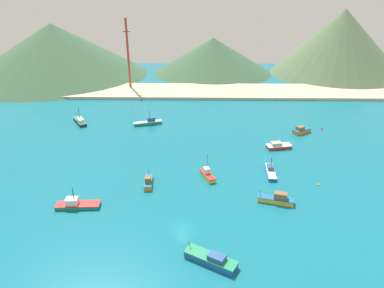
% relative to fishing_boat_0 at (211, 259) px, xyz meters
% --- Properties ---
extents(ground, '(260.00, 280.00, 0.50)m').
position_rel_fishing_boat_0_xyz_m(ground, '(-5.89, 39.81, -1.11)').
color(ground, '#146B7F').
extents(fishing_boat_0, '(10.48, 7.60, 2.88)m').
position_rel_fishing_boat_0_xyz_m(fishing_boat_0, '(0.00, 0.00, 0.00)').
color(fishing_boat_0, '#1E5BA8').
rests_on(fishing_boat_0, ground).
extents(fishing_boat_1, '(8.97, 4.52, 2.79)m').
position_rel_fishing_boat_0_xyz_m(fishing_boat_1, '(16.40, 20.40, 0.12)').
color(fishing_boat_1, gold).
rests_on(fishing_boat_1, ground).
extents(fishing_boat_2, '(7.50, 9.76, 5.97)m').
position_rel_fishing_boat_0_xyz_m(fishing_boat_2, '(-47.28, 71.63, -0.01)').
color(fishing_boat_2, '#232328').
rests_on(fishing_boat_2, ground).
extents(fishing_boat_3, '(4.51, 7.00, 7.08)m').
position_rel_fishing_boat_0_xyz_m(fishing_boat_3, '(-0.06, 32.03, 0.01)').
color(fishing_boat_3, gold).
rests_on(fishing_boat_3, ground).
extents(fishing_boat_4, '(10.48, 3.58, 5.33)m').
position_rel_fishing_boat_0_xyz_m(fishing_boat_4, '(-31.33, 17.61, -0.09)').
color(fishing_boat_4, '#198466').
rests_on(fishing_boat_4, ground).
extents(fishing_boat_5, '(7.10, 5.74, 2.55)m').
position_rel_fishing_boat_0_xyz_m(fishing_boat_5, '(33.77, 63.78, 0.10)').
color(fishing_boat_5, orange).
rests_on(fishing_boat_5, ground).
extents(fishing_boat_6, '(10.64, 5.01, 5.38)m').
position_rel_fishing_boat_0_xyz_m(fishing_boat_6, '(-21.25, 70.84, 0.02)').
color(fishing_boat_6, '#198466').
rests_on(fishing_boat_6, ground).
extents(fishing_boat_7, '(8.39, 4.57, 2.10)m').
position_rel_fishing_boat_0_xyz_m(fishing_boat_7, '(23.09, 51.08, -0.08)').
color(fishing_boat_7, red).
rests_on(fishing_boat_7, ground).
extents(fishing_boat_8, '(2.54, 7.16, 2.73)m').
position_rel_fishing_boat_0_xyz_m(fishing_boat_8, '(-15.69, 28.01, 0.05)').
color(fishing_boat_8, orange).
rests_on(fishing_boat_8, ground).
extents(fishing_boat_9, '(2.78, 9.11, 4.64)m').
position_rel_fishing_boat_0_xyz_m(fishing_boat_9, '(17.63, 34.62, -0.18)').
color(fishing_boat_9, '#1E5BA8').
rests_on(fishing_boat_9, ground).
extents(buoy_0, '(0.72, 0.72, 0.72)m').
position_rel_fishing_boat_0_xyz_m(buoy_0, '(42.14, 67.24, -0.74)').
color(buoy_0, red).
rests_on(buoy_0, ground).
extents(buoy_1, '(0.68, 0.68, 0.68)m').
position_rel_fishing_boat_0_xyz_m(buoy_1, '(28.98, 28.45, -0.74)').
color(buoy_1, gold).
rests_on(buoy_1, ground).
extents(beach_strip, '(247.00, 24.42, 1.20)m').
position_rel_fishing_boat_0_xyz_m(beach_strip, '(-5.89, 113.30, -0.26)').
color(beach_strip, '#C6B793').
rests_on(beach_strip, ground).
extents(hill_west, '(101.54, 101.54, 28.38)m').
position_rel_fishing_boat_0_xyz_m(hill_west, '(-83.03, 146.40, 13.32)').
color(hill_west, '#3D6042').
rests_on(hill_west, ground).
extents(hill_central, '(68.05, 68.05, 19.81)m').
position_rel_fishing_boat_0_xyz_m(hill_central, '(5.73, 154.99, 9.04)').
color(hill_central, '#3D6042').
rests_on(hill_central, ground).
extents(hill_east, '(73.51, 73.51, 35.75)m').
position_rel_fishing_boat_0_xyz_m(hill_east, '(76.31, 151.10, 17.01)').
color(hill_east, '#56704C').
rests_on(hill_east, ground).
extents(radio_tower, '(3.37, 2.70, 33.73)m').
position_rel_fishing_boat_0_xyz_m(radio_tower, '(-36.36, 118.04, 16.34)').
color(radio_tower, '#B7332D').
rests_on(radio_tower, ground).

